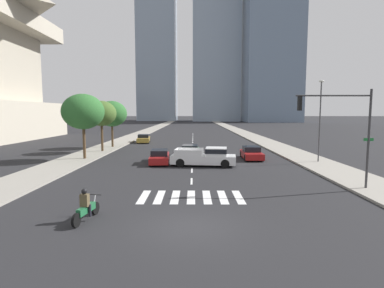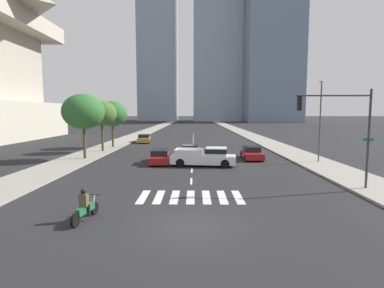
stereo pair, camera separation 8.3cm
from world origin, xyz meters
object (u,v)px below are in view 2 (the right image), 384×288
object	(u,v)px
sedan_gold_0	(144,139)
street_tree_third	(112,114)
sedan_green_3	(190,151)
street_tree_second	(102,114)
sedan_red_2	(252,153)
street_tree_nearest	(83,112)
motorcycle_lead	(85,208)
traffic_signal_near	(342,121)
street_lamp_east	(320,115)
pickup_truck	(207,157)
sedan_red_1	(160,157)

from	to	relation	value
sedan_gold_0	street_tree_third	bearing A→B (deg)	151.77
sedan_green_3	street_tree_second	distance (m)	11.99
sedan_red_2	street_tree_nearest	bearing A→B (deg)	-86.53
motorcycle_lead	traffic_signal_near	xyz separation A→B (m)	(13.79, 5.44, 3.72)
motorcycle_lead	traffic_signal_near	world-z (taller)	traffic_signal_near
sedan_green_3	street_lamp_east	world-z (taller)	street_lamp_east
pickup_truck	sedan_green_3	world-z (taller)	pickup_truck
sedan_red_1	street_tree_nearest	world-z (taller)	street_tree_nearest
street_tree_third	motorcycle_lead	bearing A→B (deg)	-77.40
traffic_signal_near	street_tree_second	world-z (taller)	traffic_signal_near
motorcycle_lead	street_lamp_east	xyz separation A→B (m)	(16.66, 15.63, 3.98)
street_lamp_east	street_tree_third	bearing A→B (deg)	151.42
motorcycle_lead	street_tree_third	size ratio (longest dim) A/B	0.36
street_lamp_east	street_tree_second	bearing A→B (deg)	161.12
sedan_gold_0	traffic_signal_near	distance (m)	34.64
sedan_gold_0	motorcycle_lead	bearing A→B (deg)	179.81
sedan_green_3	street_lamp_east	distance (m)	13.56
pickup_truck	street_tree_third	size ratio (longest dim) A/B	0.96
sedan_red_2	traffic_signal_near	xyz separation A→B (m)	(3.02, -12.72, 3.71)
motorcycle_lead	sedan_green_3	bearing A→B (deg)	-2.73
sedan_red_2	street_tree_nearest	xyz separation A→B (m)	(-17.06, -0.72, 4.28)
sedan_gold_0	street_tree_third	xyz separation A→B (m)	(-3.05, -7.25, 4.00)
sedan_gold_0	street_lamp_east	bearing A→B (deg)	-140.20
street_lamp_east	street_tree_third	xyz separation A→B (m)	(-22.94, 12.50, 0.04)
sedan_gold_0	traffic_signal_near	xyz separation A→B (m)	(17.03, -29.94, 3.70)
pickup_truck	sedan_gold_0	xyz separation A→B (m)	(-9.18, 21.38, -0.21)
motorcycle_lead	sedan_red_2	bearing A→B (deg)	-20.94
sedan_green_3	street_tree_third	distance (m)	14.10
street_lamp_east	street_tree_third	world-z (taller)	street_lamp_east
pickup_truck	sedan_green_3	bearing A→B (deg)	111.39
sedan_green_3	street_tree_third	world-z (taller)	street_tree_third
street_tree_nearest	street_tree_third	bearing A→B (deg)	90.00
street_tree_third	sedan_red_2	bearing A→B (deg)	-30.31
sedan_red_2	traffic_signal_near	world-z (taller)	traffic_signal_near
pickup_truck	traffic_signal_near	world-z (taller)	traffic_signal_near
sedan_gold_0	street_tree_third	distance (m)	8.82
traffic_signal_near	street_tree_nearest	distance (m)	23.40
sedan_red_2	street_tree_second	distance (m)	18.33
traffic_signal_near	street_tree_second	distance (m)	26.99
sedan_red_1	sedan_red_2	world-z (taller)	sedan_red_1
sedan_gold_0	street_tree_third	size ratio (longest dim) A/B	0.78
pickup_truck	sedan_red_2	bearing A→B (deg)	47.26
sedan_red_2	pickup_truck	bearing A→B (deg)	-48.20
sedan_red_1	street_tree_nearest	distance (m)	9.11
sedan_gold_0	traffic_signal_near	world-z (taller)	traffic_signal_near
sedan_green_3	street_tree_third	xyz separation A→B (m)	(-10.67, 8.29, 4.01)
sedan_red_1	sedan_green_3	xyz separation A→B (m)	(2.85, 4.29, -0.00)
sedan_red_1	sedan_red_2	bearing A→B (deg)	-77.95
sedan_red_2	street_tree_second	xyz separation A→B (m)	(-17.06, 5.32, 4.07)
motorcycle_lead	street_lamp_east	world-z (taller)	street_lamp_east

